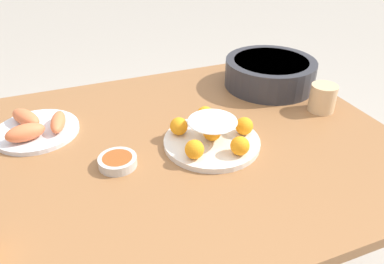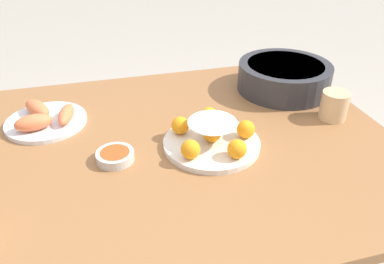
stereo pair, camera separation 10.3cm
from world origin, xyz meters
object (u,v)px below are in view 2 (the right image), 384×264
(sauce_bowl, at_px, (115,156))
(cup_far, at_px, (334,105))
(dining_table, at_px, (174,169))
(seafood_platter, at_px, (45,119))
(cake_plate, at_px, (212,137))
(serving_bowl, at_px, (284,76))

(sauce_bowl, height_order, cup_far, cup_far)
(dining_table, bearing_deg, seafood_platter, 150.78)
(cake_plate, xyz_separation_m, seafood_platter, (-0.45, 0.24, -0.01))
(sauce_bowl, height_order, seafood_platter, seafood_platter)
(dining_table, height_order, sauce_bowl, sauce_bowl)
(serving_bowl, distance_m, cup_far, 0.23)
(dining_table, bearing_deg, serving_bowl, 27.26)
(seafood_platter, relative_size, cup_far, 2.73)
(cup_far, bearing_deg, sauce_bowl, -175.64)
(seafood_platter, distance_m, cup_far, 0.88)
(serving_bowl, relative_size, sauce_bowl, 3.25)
(sauce_bowl, bearing_deg, serving_bowl, 24.17)
(cake_plate, relative_size, serving_bowl, 0.83)
(seafood_platter, height_order, cup_far, cup_far)
(dining_table, relative_size, sauce_bowl, 12.77)
(seafood_platter, bearing_deg, cake_plate, -27.86)
(cake_plate, xyz_separation_m, cup_far, (0.41, 0.05, 0.01))
(serving_bowl, bearing_deg, cake_plate, -141.86)
(cake_plate, bearing_deg, dining_table, 157.10)
(sauce_bowl, relative_size, cup_far, 1.13)
(dining_table, xyz_separation_m, sauce_bowl, (-0.16, -0.04, 0.11))
(serving_bowl, bearing_deg, sauce_bowl, -155.83)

